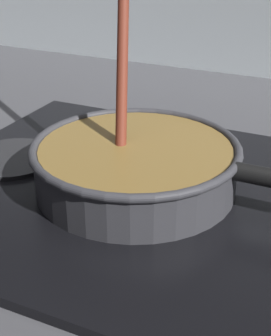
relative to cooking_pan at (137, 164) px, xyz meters
name	(u,v)px	position (x,y,z in m)	size (l,w,h in m)	color
ground	(17,285)	(-0.05, -0.19, -0.07)	(2.40, 1.60, 0.04)	#4C4C51
hob_plate	(136,192)	(0.00, 0.00, -0.04)	(0.56, 0.48, 0.01)	black
burner_ring	(136,185)	(0.00, 0.00, -0.03)	(0.20, 0.20, 0.01)	#592D0C
spare_burner	(12,158)	(-0.19, 0.00, -0.03)	(0.13, 0.13, 0.01)	#262628
cooking_pan	(137,164)	(0.00, 0.00, 0.00)	(0.42, 0.26, 0.28)	#38383D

